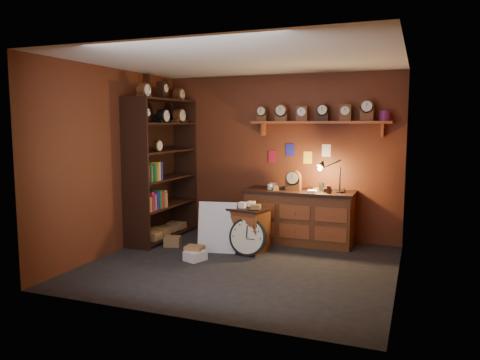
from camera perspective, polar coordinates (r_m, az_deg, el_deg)
name	(u,v)px	position (r m, az deg, el deg)	size (l,w,h in m)	color
floor	(241,265)	(6.40, 0.07, -10.38)	(4.00, 4.00, 0.00)	black
room_shell	(247,137)	(6.20, 0.82, 5.23)	(4.02, 3.62, 2.71)	#5D2A16
shelving_unit	(160,163)	(7.81, -9.69, 2.04)	(0.47, 1.60, 2.58)	black
workbench	(299,214)	(7.53, 7.25, -4.09)	(1.73, 0.66, 1.36)	brown
low_cabinet	(248,227)	(7.04, 0.96, -5.75)	(0.66, 0.59, 0.74)	brown
big_round_clock	(248,237)	(6.81, 0.94, -6.94)	(0.56, 0.18, 0.56)	black
white_panel	(217,252)	(7.06, -2.79, -8.72)	(0.57, 0.02, 0.77)	silver
mini_fridge	(243,224)	(7.77, 0.33, -5.39)	(0.62, 0.64, 0.50)	silver
floor_box_a	(173,241)	(7.43, -8.22, -7.41)	(0.24, 0.21, 0.15)	olive
floor_box_b	(195,256)	(6.64, -5.48, -9.17)	(0.22, 0.27, 0.13)	white
floor_box_c	(195,252)	(6.70, -5.56, -8.78)	(0.25, 0.21, 0.19)	olive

